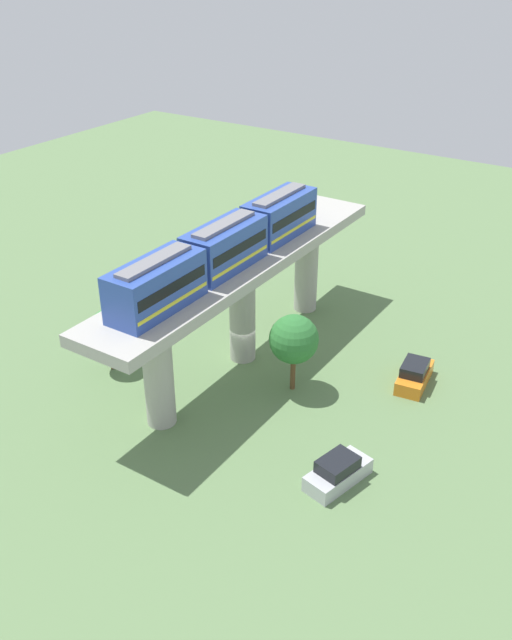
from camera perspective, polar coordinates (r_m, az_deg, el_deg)
The scene contains 7 objects.
ground_plane at distance 52.39m, azimuth -1.08°, elevation -3.06°, with size 120.00×120.00×0.00m, color #5B7A4C.
viaduct at distance 49.39m, azimuth -1.15°, elevation 2.97°, with size 5.20×28.85×8.17m.
train at distance 46.42m, azimuth -2.60°, elevation 6.01°, with size 2.64×20.50×3.24m.
parked_car_silver at distance 41.28m, azimuth 6.72°, elevation -12.25°, with size 2.74×4.51×1.76m.
parked_car_orange at distance 50.30m, azimuth 12.84°, elevation -4.39°, with size 2.35×4.40×1.76m.
tree_near_viaduct at distance 50.45m, azimuth -11.96°, elevation -0.62°, with size 2.66×2.66×4.77m.
tree_mid_lot at distance 46.90m, azimuth 3.12°, elevation -1.60°, with size 3.39×3.39×5.69m.
Camera 1 is at (-25.14, 36.54, 27.88)m, focal length 39.10 mm.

